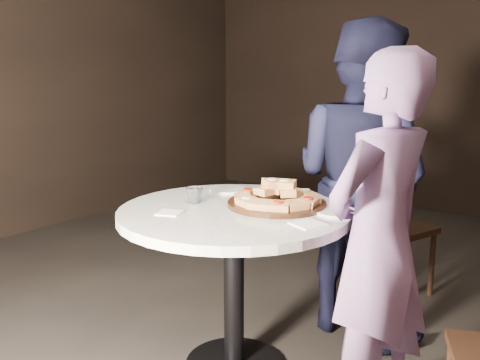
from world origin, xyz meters
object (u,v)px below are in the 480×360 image
object	(u,v)px
focaccia_pile	(277,195)
diner_navy	(360,180)
diner_teal	(379,241)
water_glass	(194,195)
chair_far	(385,220)
table	(234,240)
serving_board	(277,204)

from	to	relation	value
focaccia_pile	diner_navy	xyz separation A→B (m)	(0.15, 0.60, -0.01)
diner_navy	diner_teal	xyz separation A→B (m)	(0.40, -0.70, -0.09)
water_glass	diner_teal	world-z (taller)	diner_teal
chair_far	diner_navy	distance (m)	0.60
focaccia_pile	chair_far	size ratio (longest dim) A/B	0.47
focaccia_pile	chair_far	bearing A→B (deg)	83.46
table	serving_board	distance (m)	0.27
serving_board	focaccia_pile	world-z (taller)	focaccia_pile
diner_teal	table	bearing A→B (deg)	-69.57
table	diner_teal	bearing A→B (deg)	6.22
diner_navy	chair_far	bearing A→B (deg)	-76.41
focaccia_pile	water_glass	xyz separation A→B (m)	(-0.35, -0.20, -0.01)
table	chair_far	world-z (taller)	chair_far
chair_far	diner_teal	world-z (taller)	diner_teal
table	diner_teal	world-z (taller)	diner_teal
diner_navy	table	bearing A→B (deg)	79.91
water_glass	diner_navy	distance (m)	0.95
serving_board	diner_navy	size ratio (longest dim) A/B	0.28
table	chair_far	xyz separation A→B (m)	(0.26, 1.26, -0.15)
table	chair_far	distance (m)	1.30
serving_board	water_glass	xyz separation A→B (m)	(-0.35, -0.20, 0.03)
table	diner_navy	size ratio (longest dim) A/B	0.76
diner_navy	serving_board	bearing A→B (deg)	85.97
water_glass	chair_far	bearing A→B (deg)	69.72
serving_board	diner_navy	world-z (taller)	diner_navy
focaccia_pile	water_glass	size ratio (longest dim) A/B	4.95
table	water_glass	bearing A→B (deg)	-173.04
water_glass	diner_teal	size ratio (longest dim) A/B	0.05
serving_board	water_glass	size ratio (longest dim) A/B	5.61
focaccia_pile	diner_navy	bearing A→B (deg)	75.60
focaccia_pile	water_glass	bearing A→B (deg)	-150.31
table	diner_teal	distance (m)	0.70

